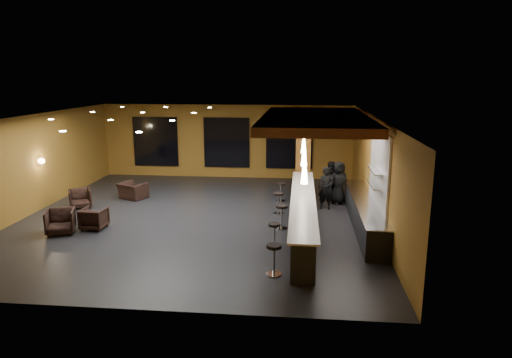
# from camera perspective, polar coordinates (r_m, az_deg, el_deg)

# --- Properties ---
(floor) EXTENTS (12.00, 13.00, 0.10)m
(floor) POSITION_cam_1_polar(r_m,az_deg,el_deg) (16.20, -7.26, -4.90)
(floor) COLOR black
(floor) RESTS_ON ground
(ceiling) EXTENTS (12.00, 13.00, 0.10)m
(ceiling) POSITION_cam_1_polar(r_m,az_deg,el_deg) (15.49, -7.64, 7.89)
(ceiling) COLOR black
(wall_back) EXTENTS (12.00, 0.10, 3.50)m
(wall_back) POSITION_cam_1_polar(r_m,az_deg,el_deg) (22.08, -3.64, 4.73)
(wall_back) COLOR olive
(wall_back) RESTS_ON floor
(wall_front) EXTENTS (12.00, 0.10, 3.50)m
(wall_front) POSITION_cam_1_polar(r_m,az_deg,el_deg) (9.69, -16.15, -6.38)
(wall_front) COLOR olive
(wall_front) RESTS_ON floor
(wall_left) EXTENTS (0.10, 13.00, 3.50)m
(wall_left) POSITION_cam_1_polar(r_m,az_deg,el_deg) (18.09, -26.48, 1.59)
(wall_left) COLOR olive
(wall_left) RESTS_ON floor
(wall_right) EXTENTS (0.10, 13.00, 3.50)m
(wall_right) POSITION_cam_1_polar(r_m,az_deg,el_deg) (15.55, 14.84, 0.88)
(wall_right) COLOR olive
(wall_right) RESTS_ON floor
(wood_soffit) EXTENTS (3.60, 8.00, 0.28)m
(wood_soffit) POSITION_cam_1_polar(r_m,az_deg,el_deg) (16.10, 7.34, 7.41)
(wood_soffit) COLOR brown
(wood_soffit) RESTS_ON ceiling
(window_left) EXTENTS (2.20, 0.06, 2.40)m
(window_left) POSITION_cam_1_polar(r_m,az_deg,el_deg) (22.81, -12.43, 4.59)
(window_left) COLOR black
(window_left) RESTS_ON wall_back
(window_center) EXTENTS (2.20, 0.06, 2.40)m
(window_center) POSITION_cam_1_polar(r_m,az_deg,el_deg) (21.98, -3.69, 4.56)
(window_center) COLOR black
(window_center) RESTS_ON wall_back
(window_right) EXTENTS (2.20, 0.06, 2.40)m
(window_right) POSITION_cam_1_polar(r_m,az_deg,el_deg) (21.70, 4.18, 4.45)
(window_right) COLOR black
(window_right) RESTS_ON wall_back
(tile_backsplash) EXTENTS (0.06, 3.20, 2.40)m
(tile_backsplash) POSITION_cam_1_polar(r_m,az_deg,el_deg) (14.52, 15.15, 1.04)
(tile_backsplash) COLOR white
(tile_backsplash) RESTS_ON wall_right
(bar_counter) EXTENTS (0.60, 8.00, 1.00)m
(bar_counter) POSITION_cam_1_polar(r_m,az_deg,el_deg) (14.69, 5.86, -4.48)
(bar_counter) COLOR black
(bar_counter) RESTS_ON floor
(bar_top) EXTENTS (0.78, 8.10, 0.05)m
(bar_top) POSITION_cam_1_polar(r_m,az_deg,el_deg) (14.54, 5.91, -2.51)
(bar_top) COLOR white
(bar_top) RESTS_ON bar_counter
(prep_counter) EXTENTS (0.70, 6.00, 0.86)m
(prep_counter) POSITION_cam_1_polar(r_m,az_deg,el_deg) (15.33, 13.37, -4.30)
(prep_counter) COLOR black
(prep_counter) RESTS_ON floor
(prep_top) EXTENTS (0.72, 6.00, 0.03)m
(prep_top) POSITION_cam_1_polar(r_m,az_deg,el_deg) (15.21, 13.45, -2.66)
(prep_top) COLOR silver
(prep_top) RESTS_ON prep_counter
(wall_shelf_lower) EXTENTS (0.30, 1.50, 0.03)m
(wall_shelf_lower) POSITION_cam_1_polar(r_m,az_deg,el_deg) (14.39, 14.64, -0.66)
(wall_shelf_lower) COLOR silver
(wall_shelf_lower) RESTS_ON wall_right
(wall_shelf_upper) EXTENTS (0.30, 1.50, 0.03)m
(wall_shelf_upper) POSITION_cam_1_polar(r_m,az_deg,el_deg) (14.29, 14.74, 1.09)
(wall_shelf_upper) COLOR silver
(wall_shelf_upper) RESTS_ON wall_right
(column) EXTENTS (0.60, 0.60, 3.50)m
(column) POSITION_cam_1_polar(r_m,az_deg,el_deg) (18.88, 5.92, 3.30)
(column) COLOR brown
(column) RESTS_ON floor
(wall_sconce) EXTENTS (0.22, 0.22, 0.22)m
(wall_sconce) POSITION_cam_1_polar(r_m,az_deg,el_deg) (18.41, -25.23, 2.05)
(wall_sconce) COLOR #FFE5B2
(wall_sconce) RESTS_ON wall_left
(pendant_0) EXTENTS (0.20, 0.20, 0.70)m
(pendant_0) POSITION_cam_1_polar(r_m,az_deg,el_deg) (12.29, 6.07, 1.00)
(pendant_0) COLOR white
(pendant_0) RESTS_ON wood_soffit
(pendant_1) EXTENTS (0.20, 0.20, 0.70)m
(pendant_1) POSITION_cam_1_polar(r_m,az_deg,el_deg) (14.74, 6.02, 2.98)
(pendant_1) COLOR white
(pendant_1) RESTS_ON wood_soffit
(pendant_2) EXTENTS (0.20, 0.20, 0.70)m
(pendant_2) POSITION_cam_1_polar(r_m,az_deg,el_deg) (17.21, 5.98, 4.40)
(pendant_2) COLOR white
(pendant_2) RESTS_ON wood_soffit
(staff_a) EXTENTS (0.62, 0.45, 1.58)m
(staff_a) POSITION_cam_1_polar(r_m,az_deg,el_deg) (17.03, 8.74, -1.13)
(staff_a) COLOR black
(staff_a) RESTS_ON floor
(staff_b) EXTENTS (0.85, 0.69, 1.62)m
(staff_b) POSITION_cam_1_polar(r_m,az_deg,el_deg) (17.92, 9.47, -0.39)
(staff_b) COLOR black
(staff_b) RESTS_ON floor
(staff_c) EXTENTS (0.94, 0.77, 1.66)m
(staff_c) POSITION_cam_1_polar(r_m,az_deg,el_deg) (17.77, 10.31, -0.47)
(staff_c) COLOR black
(staff_c) RESTS_ON floor
(armchair_a) EXTENTS (1.07, 1.08, 0.77)m
(armchair_a) POSITION_cam_1_polar(r_m,az_deg,el_deg) (15.59, -23.25, -4.90)
(armchair_a) COLOR black
(armchair_a) RESTS_ON floor
(armchair_b) EXTENTS (0.77, 0.79, 0.69)m
(armchair_b) POSITION_cam_1_polar(r_m,az_deg,el_deg) (15.67, -19.59, -4.66)
(armchair_b) COLOR black
(armchair_b) RESTS_ON floor
(armchair_c) EXTENTS (1.05, 1.06, 0.71)m
(armchair_c) POSITION_cam_1_polar(r_m,az_deg,el_deg) (18.31, -21.13, -2.27)
(armchair_c) COLOR black
(armchair_c) RESTS_ON floor
(armchair_d) EXTENTS (1.27, 1.21, 0.65)m
(armchair_d) POSITION_cam_1_polar(r_m,az_deg,el_deg) (19.00, -15.16, -1.41)
(armchair_d) COLOR black
(armchair_d) RESTS_ON floor
(bar_stool_0) EXTENTS (0.40, 0.40, 0.79)m
(bar_stool_0) POSITION_cam_1_polar(r_m,az_deg,el_deg) (11.43, 2.26, -9.54)
(bar_stool_0) COLOR silver
(bar_stool_0) RESTS_ON floor
(bar_stool_1) EXTENTS (0.36, 0.36, 0.72)m
(bar_stool_1) POSITION_cam_1_polar(r_m,az_deg,el_deg) (13.19, 2.29, -6.64)
(bar_stool_1) COLOR silver
(bar_stool_1) RESTS_ON floor
(bar_stool_2) EXTENTS (0.40, 0.40, 0.80)m
(bar_stool_2) POSITION_cam_1_polar(r_m,az_deg,el_deg) (14.71, 3.22, -4.36)
(bar_stool_2) COLOR silver
(bar_stool_2) RESTS_ON floor
(bar_stool_3) EXTENTS (0.40, 0.40, 0.79)m
(bar_stool_3) POSITION_cam_1_polar(r_m,az_deg,el_deg) (16.27, 2.81, -2.69)
(bar_stool_3) COLOR silver
(bar_stool_3) RESTS_ON floor
(bar_stool_4) EXTENTS (0.37, 0.37, 0.74)m
(bar_stool_4) POSITION_cam_1_polar(r_m,az_deg,el_deg) (17.93, 3.13, -1.33)
(bar_stool_4) COLOR silver
(bar_stool_4) RESTS_ON floor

